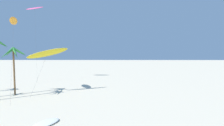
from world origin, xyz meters
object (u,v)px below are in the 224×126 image
object	(u,v)px
flying_kite_1	(35,8)
palm_tree_3	(14,55)
flying_kite_0	(48,53)
grounded_kite_3	(47,123)
flying_kite_3	(14,21)

from	to	relation	value
flying_kite_1	palm_tree_3	bearing A→B (deg)	-81.89
flying_kite_0	flying_kite_1	xyz separation A→B (m)	(-8.52, 14.86, 11.88)
flying_kite_1	grounded_kite_3	size ratio (longest dim) A/B	5.24
flying_kite_3	palm_tree_3	bearing A→B (deg)	146.29
palm_tree_3	flying_kite_0	xyz separation A→B (m)	(6.29, 0.80, 0.35)
flying_kite_3	grounded_kite_3	xyz separation A→B (m)	(10.88, -13.85, -14.12)
flying_kite_0	flying_kite_3	xyz separation A→B (m)	(-5.92, -1.05, 6.10)
flying_kite_3	grounded_kite_3	world-z (taller)	flying_kite_3
grounded_kite_3	flying_kite_0	bearing A→B (deg)	108.43
flying_kite_1	flying_kite_0	bearing A→B (deg)	-60.16
grounded_kite_3	flying_kite_1	bearing A→B (deg)	114.39
flying_kite_0	grounded_kite_3	bearing A→B (deg)	-71.57
flying_kite_3	grounded_kite_3	distance (m)	22.57
flying_kite_0	flying_kite_1	bearing A→B (deg)	119.84
flying_kite_1	flying_kite_3	world-z (taller)	flying_kite_1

